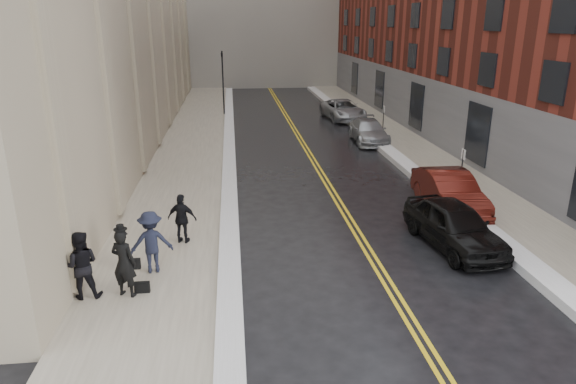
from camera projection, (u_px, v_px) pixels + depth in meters
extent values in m
plane|color=black|center=(309.00, 301.00, 14.36)|extent=(160.00, 160.00, 0.00)
cube|color=gray|center=(188.00, 158.00, 28.96)|extent=(4.00, 64.00, 0.15)
cube|color=gray|center=(419.00, 152.00, 30.35)|extent=(3.00, 64.00, 0.15)
cube|color=gold|center=(309.00, 156.00, 29.69)|extent=(0.12, 64.00, 0.01)
cube|color=gold|center=(313.00, 156.00, 29.72)|extent=(0.12, 64.00, 0.01)
cube|color=white|center=(229.00, 156.00, 29.18)|extent=(0.70, 60.80, 0.26)
cube|color=white|center=(389.00, 152.00, 30.14)|extent=(0.85, 60.80, 0.30)
cylinder|color=black|center=(223.00, 84.00, 41.56)|extent=(0.12, 0.12, 5.20)
imported|color=black|center=(222.00, 59.00, 40.92)|extent=(0.18, 0.15, 0.90)
cylinder|color=black|center=(461.00, 174.00, 22.37)|extent=(0.06, 0.06, 2.20)
cube|color=white|center=(463.00, 154.00, 22.09)|extent=(0.02, 0.35, 0.45)
cylinder|color=black|center=(383.00, 123.00, 33.69)|extent=(0.06, 0.06, 2.20)
cube|color=white|center=(384.00, 109.00, 33.40)|extent=(0.02, 0.35, 0.45)
imported|color=black|center=(454.00, 225.00, 17.58)|extent=(2.50, 4.91, 1.60)
imported|color=#48120C|center=(449.00, 191.00, 21.04)|extent=(1.82, 4.94, 1.62)
imported|color=#93969A|center=(369.00, 131.00, 32.99)|extent=(2.20, 5.01, 1.43)
imported|color=#9DA0A5|center=(343.00, 110.00, 40.63)|extent=(3.08, 5.77, 1.54)
imported|color=black|center=(124.00, 263.00, 14.07)|extent=(0.85, 0.72, 1.99)
imported|color=black|center=(81.00, 265.00, 14.00)|extent=(1.00, 0.81, 1.94)
imported|color=black|center=(151.00, 242.00, 15.46)|extent=(1.35, 0.89, 1.95)
imported|color=black|center=(182.00, 219.00, 17.55)|extent=(1.10, 0.68, 1.75)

